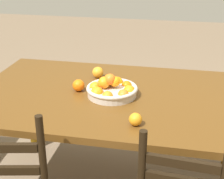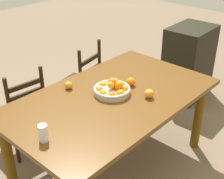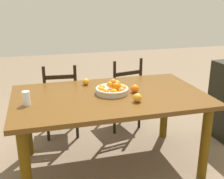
# 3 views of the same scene
# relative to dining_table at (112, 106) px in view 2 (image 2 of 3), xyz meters

# --- Properties ---
(ground_plane) EXTENTS (12.00, 12.00, 0.00)m
(ground_plane) POSITION_rel_dining_table_xyz_m (0.00, 0.00, -0.67)
(ground_plane) COLOR #76614B
(dining_table) EXTENTS (1.83, 1.09, 0.77)m
(dining_table) POSITION_rel_dining_table_xyz_m (0.00, 0.00, 0.00)
(dining_table) COLOR #5A3714
(dining_table) RESTS_ON ground
(chair_near_window) EXTENTS (0.50, 0.50, 0.94)m
(chair_near_window) POSITION_rel_dining_table_xyz_m (0.39, 0.84, -0.24)
(chair_near_window) COLOR black
(chair_near_window) RESTS_ON ground
(chair_by_cabinet) EXTENTS (0.44, 0.44, 0.92)m
(chair_by_cabinet) POSITION_rel_dining_table_xyz_m (-0.40, 0.81, -0.23)
(chair_by_cabinet) COLOR black
(chair_by_cabinet) RESTS_ON ground
(cabinet) EXTENTS (0.64, 0.48, 0.94)m
(cabinet) POSITION_rel_dining_table_xyz_m (1.70, 0.22, -0.20)
(cabinet) COLOR black
(cabinet) RESTS_ON ground
(fruit_bowl) EXTENTS (0.32, 0.32, 0.14)m
(fruit_bowl) POSITION_rel_dining_table_xyz_m (0.03, 0.02, 0.15)
(fruit_bowl) COLOR beige
(fruit_bowl) RESTS_ON dining_table
(orange_loose_0) EXTENTS (0.08, 0.08, 0.08)m
(orange_loose_0) POSITION_rel_dining_table_xyz_m (0.25, -0.00, 0.14)
(orange_loose_0) COLOR orange
(orange_loose_0) RESTS_ON dining_table
(orange_loose_1) EXTENTS (0.08, 0.08, 0.08)m
(orange_loose_1) POSITION_rel_dining_table_xyz_m (0.19, -0.25, 0.14)
(orange_loose_1) COLOR orange
(orange_loose_1) RESTS_ON dining_table
(orange_loose_2) EXTENTS (0.07, 0.07, 0.07)m
(orange_loose_2) POSITION_rel_dining_table_xyz_m (-0.16, 0.37, 0.14)
(orange_loose_2) COLOR orange
(orange_loose_2) RESTS_ON dining_table
(drinking_glass) EXTENTS (0.07, 0.07, 0.12)m
(drinking_glass) POSITION_rel_dining_table_xyz_m (-0.76, -0.07, 0.17)
(drinking_glass) COLOR silver
(drinking_glass) RESTS_ON dining_table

